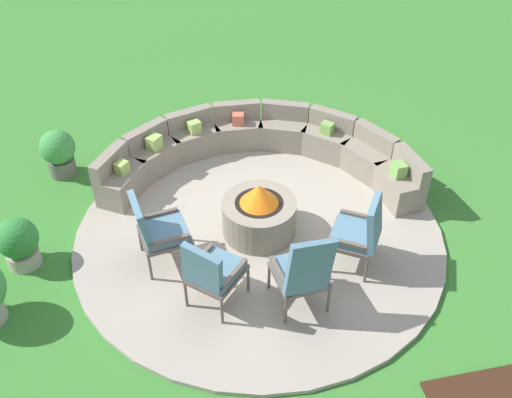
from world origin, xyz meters
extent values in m
plane|color=#387A2D|center=(0.00, 0.00, 0.00)|extent=(24.00, 24.00, 0.00)
cylinder|color=#9E9384|center=(0.00, 0.00, 0.03)|extent=(4.90, 4.90, 0.06)
cylinder|color=gray|center=(0.00, 0.00, 0.31)|extent=(0.98, 0.98, 0.49)
cylinder|color=black|center=(0.00, 0.00, 0.52)|extent=(0.64, 0.64, 0.06)
cone|color=orange|center=(0.00, 0.00, 0.69)|extent=(0.51, 0.51, 0.28)
cube|color=gray|center=(2.07, 0.27, 0.28)|extent=(0.54, 0.79, 0.43)
cube|color=gray|center=(2.22, 0.28, 0.63)|extent=(0.25, 0.76, 0.27)
cube|color=gray|center=(1.86, 0.96, 0.28)|extent=(0.74, 0.87, 0.43)
cube|color=gray|center=(1.99, 1.02, 0.63)|extent=(0.48, 0.73, 0.27)
cube|color=gray|center=(1.42, 1.54, 0.28)|extent=(0.85, 0.84, 0.43)
cube|color=gray|center=(1.52, 1.64, 0.63)|extent=(0.66, 0.62, 0.27)
cube|color=gray|center=(0.81, 1.93, 0.28)|extent=(0.86, 0.70, 0.43)
cube|color=gray|center=(0.86, 2.06, 0.63)|extent=(0.75, 0.43, 0.27)
cube|color=gray|center=(0.10, 2.09, 0.28)|extent=(0.76, 0.48, 0.43)
cube|color=gray|center=(0.11, 2.23, 0.63)|extent=(0.75, 0.20, 0.27)
cube|color=gray|center=(-0.62, 2.00, 0.28)|extent=(0.84, 0.65, 0.43)
cube|color=gray|center=(-0.66, 2.13, 0.63)|extent=(0.76, 0.37, 0.27)
cube|color=gray|center=(-1.27, 1.66, 0.28)|extent=(0.86, 0.81, 0.43)
cube|color=gray|center=(-1.35, 1.78, 0.63)|extent=(0.69, 0.58, 0.27)
cube|color=gray|center=(-1.76, 1.13, 0.28)|extent=(0.78, 0.87, 0.43)
cube|color=gray|center=(-1.88, 1.21, 0.63)|extent=(0.54, 0.71, 0.27)
cube|color=#70A34C|center=(2.02, 0.26, 0.59)|extent=(0.19, 0.22, 0.20)
cube|color=#70A34C|center=(1.38, 1.50, 0.58)|extent=(0.23, 0.23, 0.18)
cube|color=#93B756|center=(-0.61, 1.95, 0.58)|extent=(0.23, 0.21, 0.18)
cube|color=#93B756|center=(-1.72, 1.10, 0.58)|extent=(0.22, 0.22, 0.17)
cube|color=#BC5B47|center=(0.10, 2.04, 0.58)|extent=(0.21, 0.19, 0.18)
cube|color=#93B756|center=(-1.23, 1.62, 0.59)|extent=(0.26, 0.27, 0.20)
cylinder|color=brown|center=(-1.02, 0.04, 0.25)|extent=(0.04, 0.04, 0.38)
cylinder|color=brown|center=(-0.93, -0.49, 0.25)|extent=(0.04, 0.04, 0.38)
cylinder|color=brown|center=(-1.56, -0.05, 0.25)|extent=(0.04, 0.04, 0.38)
cylinder|color=brown|center=(-1.46, -0.59, 0.25)|extent=(0.04, 0.04, 0.38)
cube|color=brown|center=(-1.24, -0.27, 0.47)|extent=(0.67, 0.67, 0.05)
cube|color=slate|center=(-1.24, -0.27, 0.54)|extent=(0.62, 0.62, 0.09)
cube|color=slate|center=(-1.49, -0.32, 0.78)|extent=(0.26, 0.57, 0.59)
cube|color=brown|center=(-1.29, -0.02, 0.60)|extent=(0.50, 0.14, 0.04)
cube|color=brown|center=(-1.20, -0.53, 0.60)|extent=(0.50, 0.14, 0.04)
cylinder|color=brown|center=(-0.71, -0.68, 0.25)|extent=(0.04, 0.04, 0.38)
cylinder|color=brown|center=(-0.35, -1.01, 0.25)|extent=(0.04, 0.04, 0.38)
cylinder|color=brown|center=(-1.09, -1.09, 0.25)|extent=(0.04, 0.04, 0.38)
cylinder|color=brown|center=(-0.72, -1.43, 0.25)|extent=(0.04, 0.04, 0.38)
cube|color=brown|center=(-0.72, -1.05, 0.47)|extent=(0.79, 0.80, 0.05)
cube|color=slate|center=(-0.72, -1.05, 0.54)|extent=(0.73, 0.74, 0.09)
cube|color=slate|center=(-0.89, -1.24, 0.77)|extent=(0.42, 0.44, 0.61)
cube|color=brown|center=(-0.89, -0.89, 0.60)|extent=(0.38, 0.41, 0.04)
cube|color=brown|center=(-0.54, -1.21, 0.60)|extent=(0.38, 0.41, 0.04)
cylinder|color=brown|center=(-0.10, -1.02, 0.25)|extent=(0.04, 0.04, 0.38)
cylinder|color=brown|center=(0.42, -0.95, 0.25)|extent=(0.04, 0.04, 0.38)
cylinder|color=brown|center=(-0.03, -1.56, 0.25)|extent=(0.04, 0.04, 0.38)
cylinder|color=brown|center=(0.49, -1.50, 0.25)|extent=(0.04, 0.04, 0.38)
cube|color=brown|center=(0.20, -1.26, 0.47)|extent=(0.63, 0.65, 0.05)
cube|color=slate|center=(0.20, -1.26, 0.54)|extent=(0.58, 0.60, 0.09)
cube|color=slate|center=(0.23, -1.51, 0.84)|extent=(0.59, 0.16, 0.75)
cube|color=brown|center=(-0.05, -1.29, 0.60)|extent=(0.11, 0.50, 0.04)
cube|color=brown|center=(0.44, -1.23, 0.60)|extent=(0.11, 0.50, 0.04)
cylinder|color=brown|center=(0.64, -0.89, 0.25)|extent=(0.04, 0.04, 0.38)
cylinder|color=brown|center=(0.94, -0.41, 0.25)|extent=(0.04, 0.04, 0.38)
cylinder|color=brown|center=(1.07, -1.16, 0.25)|extent=(0.04, 0.04, 0.38)
cylinder|color=brown|center=(1.37, -0.67, 0.25)|extent=(0.04, 0.04, 0.38)
cube|color=brown|center=(1.00, -0.78, 0.47)|extent=(0.78, 0.80, 0.05)
cube|color=slate|center=(1.00, -0.78, 0.54)|extent=(0.72, 0.74, 0.09)
cube|color=slate|center=(1.20, -0.90, 0.77)|extent=(0.41, 0.60, 0.62)
cube|color=brown|center=(0.86, -1.01, 0.60)|extent=(0.41, 0.29, 0.04)
cube|color=brown|center=(1.15, -0.55, 0.60)|extent=(0.41, 0.29, 0.04)
cylinder|color=#A89E8E|center=(-3.03, 0.07, 0.10)|extent=(0.41, 0.41, 0.21)
sphere|color=#2D7A33|center=(-3.03, 0.07, 0.44)|extent=(0.52, 0.52, 0.52)
sphere|color=yellow|center=(-2.97, 0.07, 0.54)|extent=(0.19, 0.19, 0.19)
cylinder|color=#605B56|center=(-2.66, 1.95, 0.13)|extent=(0.40, 0.40, 0.27)
sphere|color=#3D8E42|center=(-2.66, 1.95, 0.49)|extent=(0.52, 0.52, 0.52)
camera|label=1|loc=(-1.18, -5.46, 5.17)|focal=39.46mm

